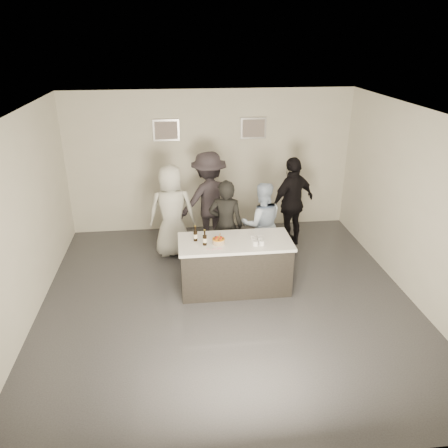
# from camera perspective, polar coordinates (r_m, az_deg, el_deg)

# --- Properties ---
(floor) EXTENTS (6.00, 6.00, 0.00)m
(floor) POSITION_cam_1_polar(r_m,az_deg,el_deg) (7.26, 0.46, -9.93)
(floor) COLOR #3D3D42
(floor) RESTS_ON ground
(ceiling) EXTENTS (6.00, 6.00, 0.00)m
(ceiling) POSITION_cam_1_polar(r_m,az_deg,el_deg) (6.13, 0.55, 14.09)
(ceiling) COLOR white
(wall_back) EXTENTS (6.00, 0.04, 3.00)m
(wall_back) POSITION_cam_1_polar(r_m,az_deg,el_deg) (9.37, -1.77, 8.12)
(wall_back) COLOR beige
(wall_back) RESTS_ON ground
(wall_front) EXTENTS (6.00, 0.04, 3.00)m
(wall_front) POSITION_cam_1_polar(r_m,az_deg,el_deg) (3.99, 6.01, -15.76)
(wall_front) COLOR beige
(wall_front) RESTS_ON ground
(wall_left) EXTENTS (0.04, 6.00, 3.00)m
(wall_left) POSITION_cam_1_polar(r_m,az_deg,el_deg) (6.88, -25.12, -0.16)
(wall_left) COLOR beige
(wall_left) RESTS_ON ground
(wall_right) EXTENTS (0.04, 6.00, 3.00)m
(wall_right) POSITION_cam_1_polar(r_m,az_deg,el_deg) (7.51, 23.87, 1.97)
(wall_right) COLOR beige
(wall_right) RESTS_ON ground
(picture_left) EXTENTS (0.54, 0.04, 0.44)m
(picture_left) POSITION_cam_1_polar(r_m,az_deg,el_deg) (9.15, -7.56, 12.05)
(picture_left) COLOR #B2B2B7
(picture_left) RESTS_ON wall_back
(picture_right) EXTENTS (0.54, 0.04, 0.44)m
(picture_right) POSITION_cam_1_polar(r_m,az_deg,el_deg) (9.30, 3.85, 12.38)
(picture_right) COLOR #B2B2B7
(picture_right) RESTS_ON wall_back
(bar_counter) EXTENTS (1.86, 0.86, 0.90)m
(bar_counter) POSITION_cam_1_polar(r_m,az_deg,el_deg) (7.36, 1.42, -5.33)
(bar_counter) COLOR white
(bar_counter) RESTS_ON ground
(cake) EXTENTS (0.20, 0.20, 0.07)m
(cake) POSITION_cam_1_polar(r_m,az_deg,el_deg) (7.04, -0.72, -2.28)
(cake) COLOR orange
(cake) RESTS_ON bar_counter
(beer_bottle_a) EXTENTS (0.07, 0.07, 0.26)m
(beer_bottle_a) POSITION_cam_1_polar(r_m,az_deg,el_deg) (7.11, -3.76, -1.25)
(beer_bottle_a) COLOR black
(beer_bottle_a) RESTS_ON bar_counter
(beer_bottle_b) EXTENTS (0.07, 0.07, 0.26)m
(beer_bottle_b) POSITION_cam_1_polar(r_m,az_deg,el_deg) (6.96, -2.53, -1.78)
(beer_bottle_b) COLOR black
(beer_bottle_b) RESTS_ON bar_counter
(tumbler_cluster) EXTENTS (0.19, 0.30, 0.08)m
(tumbler_cluster) POSITION_cam_1_polar(r_m,az_deg,el_deg) (7.10, 4.39, -2.10)
(tumbler_cluster) COLOR gold
(tumbler_cluster) RESTS_ON bar_counter
(candles) EXTENTS (0.24, 0.08, 0.01)m
(candles) POSITION_cam_1_polar(r_m,az_deg,el_deg) (6.88, -1.24, -3.25)
(candles) COLOR pink
(candles) RESTS_ON bar_counter
(person_main_black) EXTENTS (0.70, 0.55, 1.71)m
(person_main_black) POSITION_cam_1_polar(r_m,az_deg,el_deg) (7.82, 0.23, -0.19)
(person_main_black) COLOR black
(person_main_black) RESTS_ON ground
(person_main_blue) EXTENTS (0.78, 0.61, 1.59)m
(person_main_blue) POSITION_cam_1_polar(r_m,az_deg,el_deg) (8.06, 4.92, 0.02)
(person_main_blue) COLOR #ADC2E3
(person_main_blue) RESTS_ON ground
(person_guest_left) EXTENTS (0.89, 0.59, 1.80)m
(person_guest_left) POSITION_cam_1_polar(r_m,az_deg,el_deg) (8.37, -6.84, 1.66)
(person_guest_left) COLOR silver
(person_guest_left) RESTS_ON ground
(person_guest_right) EXTENTS (1.16, 0.93, 1.85)m
(person_guest_right) POSITION_cam_1_polar(r_m,az_deg,el_deg) (8.80, 8.92, 2.80)
(person_guest_right) COLOR black
(person_guest_right) RESTS_ON ground
(person_guest_back) EXTENTS (1.42, 1.11, 1.94)m
(person_guest_back) POSITION_cam_1_polar(r_m,az_deg,el_deg) (8.71, -1.98, 3.20)
(person_guest_back) COLOR #2D272F
(person_guest_back) RESTS_ON ground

